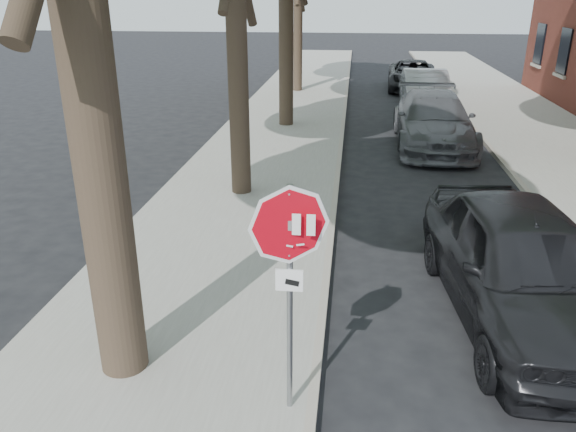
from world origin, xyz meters
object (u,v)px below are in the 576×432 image
(car_d, at_px, (413,75))
(stop_sign, at_px, (289,259))
(car_a, at_px, (521,264))
(car_b, at_px, (425,91))
(car_c, at_px, (433,121))

(car_d, bearing_deg, stop_sign, -95.40)
(car_a, relative_size, car_d, 1.03)
(stop_sign, relative_size, car_b, 0.56)
(stop_sign, xyz_separation_m, car_b, (3.30, 17.40, -1.17))
(car_b, relative_size, car_c, 0.87)
(stop_sign, distance_m, car_d, 22.75)
(stop_sign, height_order, car_c, stop_sign)
(stop_sign, bearing_deg, car_a, 38.74)
(car_d, bearing_deg, car_c, -88.84)
(stop_sign, height_order, car_b, stop_sign)
(stop_sign, relative_size, car_a, 0.53)
(stop_sign, distance_m, car_c, 12.47)
(stop_sign, relative_size, car_c, 0.48)
(car_b, distance_m, car_d, 5.07)
(stop_sign, height_order, car_d, stop_sign)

